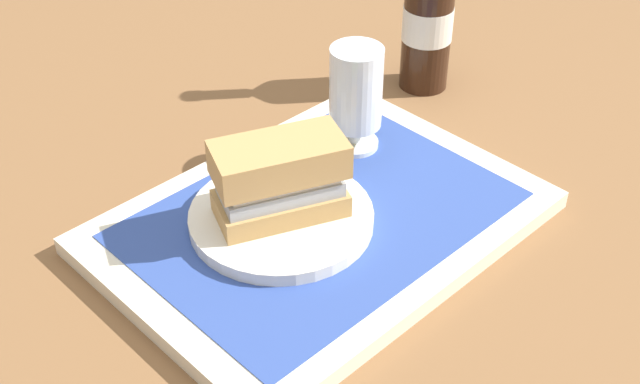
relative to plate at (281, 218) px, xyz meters
The scene contains 7 objects.
ground_plane 0.05m from the plate, 23.79° to the right, with size 3.00×3.00×0.00m, color brown.
tray 0.05m from the plate, 23.79° to the right, with size 0.44×0.32×0.02m, color beige.
placemat 0.04m from the plate, 23.79° to the right, with size 0.38×0.27×0.00m, color #2D4793.
plate is the anchor object (origin of this frame).
sandwich 0.05m from the plate, 23.35° to the right, with size 0.14×0.11×0.08m.
beer_glass 0.18m from the plate, 16.64° to the left, with size 0.06×0.06×0.12m.
beer_bottle 0.37m from the plate, 16.75° to the left, with size 0.07×0.07×0.27m.
Camera 1 is at (-0.47, -0.49, 0.57)m, focal length 47.06 mm.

